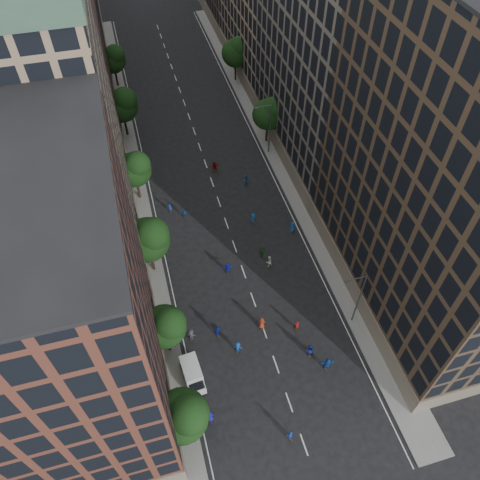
% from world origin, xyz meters
% --- Properties ---
extents(ground, '(240.00, 240.00, 0.00)m').
position_xyz_m(ground, '(0.00, 40.00, 0.00)').
color(ground, black).
rests_on(ground, ground).
extents(sidewalk_left, '(4.00, 105.00, 0.15)m').
position_xyz_m(sidewalk_left, '(-12.00, 47.50, 0.07)').
color(sidewalk_left, slate).
rests_on(sidewalk_left, ground).
extents(sidewalk_right, '(4.00, 105.00, 0.15)m').
position_xyz_m(sidewalk_right, '(12.00, 47.50, 0.07)').
color(sidewalk_right, slate).
rests_on(sidewalk_right, ground).
extents(bldg_left_a, '(14.00, 22.00, 30.00)m').
position_xyz_m(bldg_left_a, '(-19.00, 11.00, 15.00)').
color(bldg_left_a, brown).
rests_on(bldg_left_a, ground).
extents(bldg_left_b, '(14.00, 26.00, 34.00)m').
position_xyz_m(bldg_left_b, '(-19.00, 35.00, 17.00)').
color(bldg_left_b, '#91785F').
rests_on(bldg_left_b, ground).
extents(bldg_left_c, '(14.00, 20.00, 28.00)m').
position_xyz_m(bldg_left_c, '(-19.00, 58.00, 14.00)').
color(bldg_left_c, brown).
rests_on(bldg_left_c, ground).
extents(bldg_right_a, '(14.00, 30.00, 36.00)m').
position_xyz_m(bldg_right_a, '(19.00, 15.00, 18.00)').
color(bldg_right_a, '#453425').
rests_on(bldg_right_a, ground).
extents(bldg_right_b, '(14.00, 28.00, 33.00)m').
position_xyz_m(bldg_right_b, '(19.00, 44.00, 16.50)').
color(bldg_right_b, '#5F574E').
rests_on(bldg_right_b, ground).
extents(tree_left_0, '(5.20, 5.20, 8.83)m').
position_xyz_m(tree_left_0, '(-11.01, 3.85, 5.96)').
color(tree_left_0, black).
rests_on(tree_left_0, ground).
extents(tree_left_1, '(4.80, 4.80, 8.21)m').
position_xyz_m(tree_left_1, '(-11.02, 13.86, 5.55)').
color(tree_left_1, black).
rests_on(tree_left_1, ground).
extents(tree_left_2, '(5.60, 5.60, 9.45)m').
position_xyz_m(tree_left_2, '(-10.99, 25.83, 6.36)').
color(tree_left_2, black).
rests_on(tree_left_2, ground).
extents(tree_left_3, '(5.00, 5.00, 8.58)m').
position_xyz_m(tree_left_3, '(-11.02, 39.85, 5.82)').
color(tree_left_3, black).
rests_on(tree_left_3, ground).
extents(tree_left_4, '(5.40, 5.40, 9.08)m').
position_xyz_m(tree_left_4, '(-11.00, 55.84, 6.10)').
color(tree_left_4, black).
rests_on(tree_left_4, ground).
extents(tree_left_5, '(4.80, 4.80, 8.33)m').
position_xyz_m(tree_left_5, '(-11.02, 71.86, 5.68)').
color(tree_left_5, black).
rests_on(tree_left_5, ground).
extents(tree_right_a, '(5.00, 5.00, 8.39)m').
position_xyz_m(tree_right_a, '(11.38, 47.85, 5.63)').
color(tree_right_a, black).
rests_on(tree_right_a, ground).
extents(tree_right_b, '(5.20, 5.20, 8.83)m').
position_xyz_m(tree_right_b, '(11.39, 67.85, 5.96)').
color(tree_right_b, black).
rests_on(tree_right_b, ground).
extents(streetlamp_near, '(2.64, 0.22, 9.06)m').
position_xyz_m(streetlamp_near, '(10.37, 12.00, 5.17)').
color(streetlamp_near, '#595B60').
rests_on(streetlamp_near, ground).
extents(streetlamp_far, '(2.64, 0.22, 9.06)m').
position_xyz_m(streetlamp_far, '(10.37, 45.00, 5.17)').
color(streetlamp_far, '#595B60').
rests_on(streetlamp_far, ground).
extents(cargo_van, '(2.32, 4.36, 2.24)m').
position_xyz_m(cargo_van, '(-9.31, 9.79, 1.18)').
color(cargo_van, white).
rests_on(cargo_van, ground).
extents(skater_0, '(0.89, 0.62, 1.72)m').
position_xyz_m(skater_0, '(-8.50, 4.96, 0.86)').
color(skater_0, '#17139F').
rests_on(skater_0, ground).
extents(skater_1, '(0.71, 0.60, 1.65)m').
position_xyz_m(skater_1, '(-1.20, 1.00, 0.83)').
color(skater_1, navy).
rests_on(skater_1, ground).
extents(skater_2, '(0.94, 0.76, 1.84)m').
position_xyz_m(skater_2, '(4.01, 9.23, 0.92)').
color(skater_2, '#1425A5').
rests_on(skater_2, ground).
extents(skater_3, '(1.24, 0.99, 1.68)m').
position_xyz_m(skater_3, '(-3.71, 11.78, 0.84)').
color(skater_3, '#1443A4').
rests_on(skater_3, ground).
extents(skater_4, '(1.18, 0.69, 1.89)m').
position_xyz_m(skater_4, '(-5.42, 14.34, 0.95)').
color(skater_4, '#13279C').
rests_on(skater_4, ground).
extents(skater_5, '(1.80, 0.87, 1.86)m').
position_xyz_m(skater_5, '(5.30, 7.14, 0.93)').
color(skater_5, '#1548AB').
rests_on(skater_5, ground).
extents(skater_6, '(0.97, 0.71, 1.84)m').
position_xyz_m(skater_6, '(-0.17, 13.99, 0.92)').
color(skater_6, '#973319').
rests_on(skater_6, ground).
extents(skater_7, '(0.63, 0.45, 1.60)m').
position_xyz_m(skater_7, '(3.75, 12.66, 0.80)').
color(skater_7, maroon).
rests_on(skater_7, ground).
extents(skater_8, '(1.03, 0.89, 1.83)m').
position_xyz_m(skater_8, '(3.45, 22.55, 0.91)').
color(skater_8, silver).
rests_on(skater_8, ground).
extents(skater_9, '(1.33, 1.03, 1.82)m').
position_xyz_m(skater_9, '(-8.50, 14.67, 0.91)').
color(skater_9, '#38383C').
rests_on(skater_9, ground).
extents(skater_10, '(1.19, 0.81, 1.87)m').
position_xyz_m(skater_10, '(3.12, 24.38, 0.93)').
color(skater_10, '#216F27').
rests_on(skater_10, ground).
extents(skater_11, '(1.64, 0.75, 1.70)m').
position_xyz_m(skater_11, '(-1.99, 23.01, 0.85)').
color(skater_11, '#1623BA').
rests_on(skater_11, ground).
extents(skater_12, '(0.97, 0.79, 1.72)m').
position_xyz_m(skater_12, '(8.50, 27.56, 0.86)').
color(skater_12, '#144CA6').
rests_on(skater_12, ground).
extents(skater_13, '(0.63, 0.50, 1.51)m').
position_xyz_m(skater_13, '(-7.30, 35.82, 0.75)').
color(skater_13, '#153AB0').
rests_on(skater_13, ground).
extents(skater_14, '(0.88, 0.71, 1.69)m').
position_xyz_m(skater_14, '(4.86, 38.56, 0.84)').
color(skater_14, '#1555B0').
rests_on(skater_14, ground).
extents(skater_15, '(1.20, 0.95, 1.63)m').
position_xyz_m(skater_15, '(3.71, 30.63, 0.81)').
color(skater_15, '#1450A8').
rests_on(skater_15, ground).
extents(skater_16, '(1.01, 0.52, 1.65)m').
position_xyz_m(skater_16, '(-5.50, 34.17, 0.82)').
color(skater_16, '#144CA5').
rests_on(skater_16, ground).
extents(skater_17, '(1.82, 0.72, 1.91)m').
position_xyz_m(skater_17, '(1.04, 42.78, 0.96)').
color(skater_17, maroon).
rests_on(skater_17, ground).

